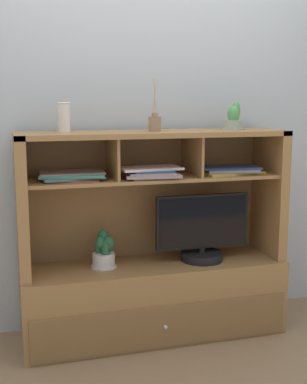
{
  "coord_description": "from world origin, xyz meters",
  "views": [
    {
      "loc": [
        -0.84,
        -2.95,
        1.45
      ],
      "look_at": [
        0.0,
        0.0,
        0.9
      ],
      "focal_mm": 48.48,
      "sensor_mm": 36.0,
      "label": 1
    }
  ],
  "objects_px": {
    "ceramic_vase": "(64,117)",
    "diffuser_bottle": "(155,123)",
    "potted_orchid": "(104,252)",
    "media_console": "(153,273)",
    "potted_succulent": "(234,118)",
    "tv_monitor": "(202,233)",
    "magazine_stack_centre": "(230,170)",
    "magazine_stack_right": "(72,175)",
    "magazine_stack_left": "(151,172)"
  },
  "relations": [
    {
      "from": "media_console",
      "to": "potted_orchid",
      "type": "xyz_separation_m",
      "value": [
        -0.31,
        -0.0,
        0.16
      ]
    },
    {
      "from": "diffuser_bottle",
      "to": "potted_succulent",
      "type": "distance_m",
      "value": 0.52
    },
    {
      "from": "potted_succulent",
      "to": "ceramic_vase",
      "type": "height_order",
      "value": "potted_succulent"
    },
    {
      "from": "media_console",
      "to": "potted_orchid",
      "type": "relative_size",
      "value": 7.02
    },
    {
      "from": "potted_succulent",
      "to": "ceramic_vase",
      "type": "xyz_separation_m",
      "value": [
        -1.04,
        -0.02,
        0.02
      ]
    },
    {
      "from": "media_console",
      "to": "ceramic_vase",
      "type": "distance_m",
      "value": 1.1
    },
    {
      "from": "media_console",
      "to": "magazine_stack_centre",
      "type": "relative_size",
      "value": 3.98
    },
    {
      "from": "potted_succulent",
      "to": "magazine_stack_left",
      "type": "bearing_deg",
      "value": -172.01
    },
    {
      "from": "ceramic_vase",
      "to": "diffuser_bottle",
      "type": "bearing_deg",
      "value": -3.47
    },
    {
      "from": "potted_orchid",
      "to": "potted_succulent",
      "type": "bearing_deg",
      "value": 1.13
    },
    {
      "from": "potted_succulent",
      "to": "media_console",
      "type": "bearing_deg",
      "value": -178.69
    },
    {
      "from": "media_console",
      "to": "magazine_stack_left",
      "type": "relative_size",
      "value": 4.31
    },
    {
      "from": "magazine_stack_right",
      "to": "magazine_stack_centre",
      "type": "bearing_deg",
      "value": -1.97
    },
    {
      "from": "potted_orchid",
      "to": "potted_succulent",
      "type": "distance_m",
      "value": 1.14
    },
    {
      "from": "tv_monitor",
      "to": "ceramic_vase",
      "type": "relative_size",
      "value": 3.53
    },
    {
      "from": "magazine_stack_centre",
      "to": "magazine_stack_right",
      "type": "bearing_deg",
      "value": 178.03
    },
    {
      "from": "tv_monitor",
      "to": "ceramic_vase",
      "type": "height_order",
      "value": "ceramic_vase"
    },
    {
      "from": "magazine_stack_centre",
      "to": "potted_succulent",
      "type": "xyz_separation_m",
      "value": [
        0.04,
        0.05,
        0.32
      ]
    },
    {
      "from": "magazine_stack_right",
      "to": "potted_succulent",
      "type": "relative_size",
      "value": 2.23
    },
    {
      "from": "potted_succulent",
      "to": "ceramic_vase",
      "type": "distance_m",
      "value": 1.04
    },
    {
      "from": "media_console",
      "to": "diffuser_bottle",
      "type": "height_order",
      "value": "diffuser_bottle"
    },
    {
      "from": "media_console",
      "to": "tv_monitor",
      "type": "relative_size",
      "value": 2.69
    },
    {
      "from": "tv_monitor",
      "to": "magazine_stack_centre",
      "type": "relative_size",
      "value": 1.48
    },
    {
      "from": "media_console",
      "to": "potted_succulent",
      "type": "relative_size",
      "value": 9.15
    },
    {
      "from": "diffuser_bottle",
      "to": "potted_succulent",
      "type": "relative_size",
      "value": 1.72
    },
    {
      "from": "media_console",
      "to": "ceramic_vase",
      "type": "bearing_deg",
      "value": -179.63
    },
    {
      "from": "potted_orchid",
      "to": "ceramic_vase",
      "type": "relative_size",
      "value": 1.35
    },
    {
      "from": "potted_orchid",
      "to": "magazine_stack_left",
      "type": "bearing_deg",
      "value": -12.53
    },
    {
      "from": "tv_monitor",
      "to": "diffuser_bottle",
      "type": "distance_m",
      "value": 0.75
    },
    {
      "from": "potted_orchid",
      "to": "magazine_stack_centre",
      "type": "distance_m",
      "value": 0.92
    },
    {
      "from": "media_console",
      "to": "diffuser_bottle",
      "type": "bearing_deg",
      "value": -90.0
    },
    {
      "from": "tv_monitor",
      "to": "magazine_stack_left",
      "type": "distance_m",
      "value": 0.52
    },
    {
      "from": "diffuser_bottle",
      "to": "ceramic_vase",
      "type": "distance_m",
      "value": 0.52
    },
    {
      "from": "diffuser_bottle",
      "to": "media_console",
      "type": "bearing_deg",
      "value": 90.0
    },
    {
      "from": "media_console",
      "to": "magazine_stack_right",
      "type": "bearing_deg",
      "value": -179.13
    },
    {
      "from": "magazine_stack_left",
      "to": "ceramic_vase",
      "type": "relative_size",
      "value": 2.21
    },
    {
      "from": "magazine_stack_left",
      "to": "media_console",
      "type": "bearing_deg",
      "value": 63.42
    },
    {
      "from": "tv_monitor",
      "to": "potted_orchid",
      "type": "bearing_deg",
      "value": 176.49
    },
    {
      "from": "magazine_stack_right",
      "to": "diffuser_bottle",
      "type": "bearing_deg",
      "value": -3.24
    },
    {
      "from": "media_console",
      "to": "ceramic_vase",
      "type": "relative_size",
      "value": 9.5
    },
    {
      "from": "ceramic_vase",
      "to": "potted_orchid",
      "type": "bearing_deg",
      "value": -0.28
    },
    {
      "from": "media_console",
      "to": "magazine_stack_centre",
      "type": "distance_m",
      "value": 0.8
    },
    {
      "from": "potted_orchid",
      "to": "magazine_stack_centre",
      "type": "xyz_separation_m",
      "value": [
        0.79,
        -0.04,
        0.47
      ]
    },
    {
      "from": "media_console",
      "to": "potted_succulent",
      "type": "height_order",
      "value": "potted_succulent"
    },
    {
      "from": "magazine_stack_left",
      "to": "magazine_stack_centre",
      "type": "bearing_deg",
      "value": 2.8
    },
    {
      "from": "tv_monitor",
      "to": "magazine_stack_right",
      "type": "xyz_separation_m",
      "value": [
        -0.79,
        0.03,
        0.39
      ]
    },
    {
      "from": "diffuser_bottle",
      "to": "ceramic_vase",
      "type": "xyz_separation_m",
      "value": [
        -0.52,
        0.03,
        0.04
      ]
    },
    {
      "from": "potted_orchid",
      "to": "ceramic_vase",
      "type": "height_order",
      "value": "ceramic_vase"
    },
    {
      "from": "media_console",
      "to": "tv_monitor",
      "type": "height_order",
      "value": "media_console"
    },
    {
      "from": "media_console",
      "to": "diffuser_bottle",
      "type": "relative_size",
      "value": 5.32
    }
  ]
}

